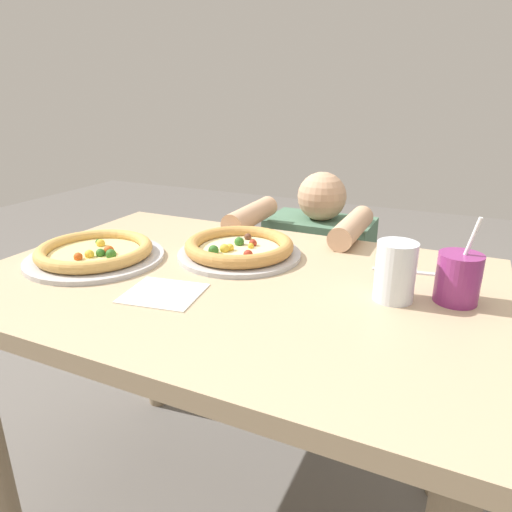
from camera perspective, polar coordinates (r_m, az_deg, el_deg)
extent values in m
cube|color=tan|center=(1.10, -2.97, -3.62)|extent=(1.20, 0.82, 0.04)
cylinder|color=#89765B|center=(1.77, -12.81, -7.96)|extent=(0.07, 0.07, 0.71)
cylinder|color=#89765B|center=(1.46, 23.31, -15.68)|extent=(0.07, 0.07, 0.71)
cylinder|color=#B7B7BC|center=(1.27, -19.29, -0.20)|extent=(0.35, 0.35, 0.01)
cylinder|color=#E5CC7F|center=(1.26, -19.34, 0.27)|extent=(0.23, 0.23, 0.01)
torus|color=tan|center=(1.26, -19.40, 0.73)|extent=(0.29, 0.29, 0.03)
sphere|color=#2D6623|center=(1.21, -17.56, 0.22)|extent=(0.03, 0.03, 0.03)
sphere|color=#2D6623|center=(1.33, -18.97, 1.68)|extent=(0.02, 0.02, 0.02)
sphere|color=#2D6623|center=(1.23, -18.75, 0.35)|extent=(0.02, 0.02, 0.02)
sphere|color=gold|center=(1.31, -18.63, 1.54)|extent=(0.02, 0.02, 0.02)
sphere|color=gold|center=(1.23, -19.98, 0.20)|extent=(0.02, 0.02, 0.02)
sphere|color=#BF4C19|center=(1.22, -21.21, -0.09)|extent=(0.02, 0.02, 0.02)
sphere|color=#BF4C19|center=(1.23, -17.80, 0.62)|extent=(0.03, 0.03, 0.03)
cylinder|color=#B7B7BC|center=(1.22, -2.08, 0.24)|extent=(0.33, 0.33, 0.01)
cylinder|color=beige|center=(1.22, -2.09, 0.73)|extent=(0.22, 0.22, 0.01)
torus|color=#C68C47|center=(1.21, -2.10, 1.30)|extent=(0.29, 0.29, 0.04)
sphere|color=#BF4C19|center=(1.15, -0.69, 0.17)|extent=(0.02, 0.02, 0.02)
sphere|color=brown|center=(1.29, -1.01, 2.37)|extent=(0.02, 0.02, 0.02)
sphere|color=maroon|center=(1.15, -1.11, 0.20)|extent=(0.02, 0.02, 0.02)
sphere|color=#2D6623|center=(1.24, -2.10, 1.77)|extent=(0.03, 0.03, 0.03)
sphere|color=gold|center=(1.22, -0.65, 1.25)|extent=(0.02, 0.02, 0.02)
sphere|color=gold|center=(1.19, -3.94, 0.91)|extent=(0.03, 0.03, 0.03)
sphere|color=#2D6623|center=(1.18, -5.30, 0.70)|extent=(0.03, 0.03, 0.03)
sphere|color=maroon|center=(1.24, -0.38, 1.61)|extent=(0.02, 0.02, 0.02)
sphere|color=gold|center=(1.20, -3.26, 1.02)|extent=(0.02, 0.02, 0.02)
cylinder|color=#8C2D72|center=(1.03, 23.79, -2.53)|extent=(0.09, 0.09, 0.10)
cylinder|color=white|center=(1.01, 25.22, 1.88)|extent=(0.03, 0.01, 0.09)
cylinder|color=silver|center=(0.99, 16.91, -1.85)|extent=(0.08, 0.08, 0.13)
cube|color=white|center=(0.98, 17.94, -0.12)|extent=(0.04, 0.04, 0.03)
cube|color=white|center=(0.99, 17.76, 0.80)|extent=(0.03, 0.03, 0.02)
cube|color=white|center=(1.02, -11.41, -4.55)|extent=(0.18, 0.17, 0.00)
cube|color=silver|center=(1.17, 18.14, -1.85)|extent=(0.16, 0.04, 0.00)
cube|color=silver|center=(1.18, 22.97, -2.28)|extent=(0.05, 0.03, 0.00)
cylinder|color=#333847|center=(1.86, 7.28, -10.77)|extent=(0.29, 0.29, 0.45)
cube|color=#4C7259|center=(1.70, 7.82, -0.05)|extent=(0.37, 0.22, 0.28)
sphere|color=tan|center=(1.64, 8.18, 7.32)|extent=(0.17, 0.17, 0.17)
cylinder|color=tan|center=(1.50, -0.63, 5.09)|extent=(0.07, 0.28, 0.07)
cylinder|color=tan|center=(1.39, 11.81, 3.52)|extent=(0.07, 0.28, 0.07)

